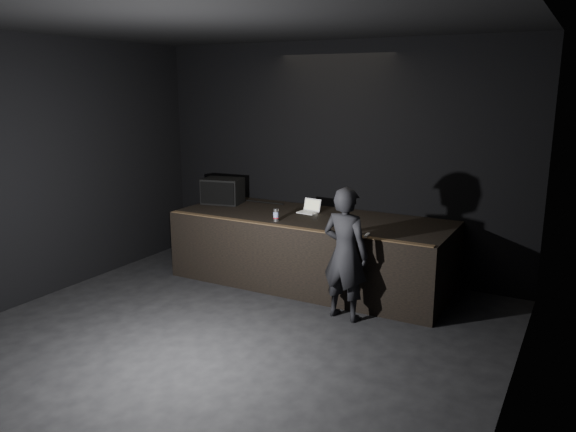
{
  "coord_description": "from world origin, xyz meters",
  "views": [
    {
      "loc": [
        3.49,
        -4.35,
        2.85
      ],
      "look_at": [
        -0.16,
        2.3,
        1.08
      ],
      "focal_mm": 35.0,
      "sensor_mm": 36.0,
      "label": 1
    }
  ],
  "objects_px": {
    "stage_riser": "(311,250)",
    "beer_can": "(276,215)",
    "laptop": "(310,209)",
    "person": "(345,254)",
    "stage_monitor": "(223,191)"
  },
  "relations": [
    {
      "from": "laptop",
      "to": "person",
      "type": "relative_size",
      "value": 0.19
    },
    {
      "from": "person",
      "to": "stage_monitor",
      "type": "bearing_deg",
      "value": -15.53
    },
    {
      "from": "stage_riser",
      "to": "stage_monitor",
      "type": "relative_size",
      "value": 5.91
    },
    {
      "from": "laptop",
      "to": "beer_can",
      "type": "relative_size",
      "value": 1.76
    },
    {
      "from": "beer_can",
      "to": "person",
      "type": "height_order",
      "value": "person"
    },
    {
      "from": "stage_riser",
      "to": "laptop",
      "type": "distance_m",
      "value": 0.61
    },
    {
      "from": "stage_monitor",
      "to": "person",
      "type": "relative_size",
      "value": 0.41
    },
    {
      "from": "stage_monitor",
      "to": "laptop",
      "type": "height_order",
      "value": "stage_monitor"
    },
    {
      "from": "stage_riser",
      "to": "laptop",
      "type": "bearing_deg",
      "value": 122.71
    },
    {
      "from": "stage_monitor",
      "to": "laptop",
      "type": "relative_size",
      "value": 2.17
    },
    {
      "from": "stage_riser",
      "to": "beer_can",
      "type": "xyz_separation_m",
      "value": [
        -0.31,
        -0.5,
        0.59
      ]
    },
    {
      "from": "stage_monitor",
      "to": "person",
      "type": "xyz_separation_m",
      "value": [
        2.61,
        -1.12,
        -0.37
      ]
    },
    {
      "from": "stage_riser",
      "to": "laptop",
      "type": "xyz_separation_m",
      "value": [
        -0.15,
        0.23,
        0.55
      ]
    },
    {
      "from": "laptop",
      "to": "person",
      "type": "xyz_separation_m",
      "value": [
        1.08,
        -1.19,
        -0.21
      ]
    },
    {
      "from": "stage_riser",
      "to": "stage_monitor",
      "type": "height_order",
      "value": "stage_monitor"
    }
  ]
}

